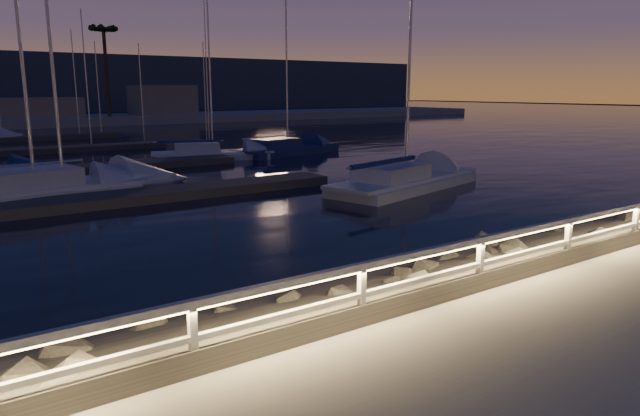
# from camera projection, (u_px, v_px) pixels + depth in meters

# --- Properties ---
(ground) EXTENTS (400.00, 400.00, 0.00)m
(ground) POSITION_uv_depth(u_px,v_px,m) (312.00, 337.00, 9.13)
(ground) COLOR #9F988F
(ground) RESTS_ON ground
(harbor_water) EXTENTS (400.00, 440.00, 0.60)m
(harbor_water) POSITION_uv_depth(u_px,v_px,m) (24.00, 172.00, 34.43)
(harbor_water) COLOR black
(harbor_water) RESTS_ON ground
(guard_rail) EXTENTS (44.11, 0.12, 1.06)m
(guard_rail) POSITION_uv_depth(u_px,v_px,m) (309.00, 292.00, 8.93)
(guard_rail) COLOR silver
(guard_rail) RESTS_ON ground
(riprap) EXTENTS (36.17, 2.58, 1.31)m
(riprap) POSITION_uv_depth(u_px,v_px,m) (306.00, 308.00, 10.95)
(riprap) COLOR #605C52
(riprap) RESTS_ON ground
(floating_docks) EXTENTS (22.00, 36.00, 0.40)m
(floating_docks) POSITION_uv_depth(u_px,v_px,m) (20.00, 160.00, 35.34)
(floating_docks) COLOR #544B45
(floating_docks) RESTS_ON ground
(palm_right) EXTENTS (3.00, 3.00, 12.20)m
(palm_right) POSITION_uv_depth(u_px,v_px,m) (104.00, 33.00, 73.72)
(palm_right) COLOR #473221
(palm_right) RESTS_ON ground
(sailboat_c) EXTENTS (9.77, 4.65, 16.00)m
(sailboat_c) POSITION_uv_depth(u_px,v_px,m) (57.00, 187.00, 23.95)
(sailboat_c) COLOR silver
(sailboat_c) RESTS_ON ground
(sailboat_d) EXTENTS (9.59, 4.93, 15.62)m
(sailboat_d) POSITION_uv_depth(u_px,v_px,m) (403.00, 180.00, 26.04)
(sailboat_d) COLOR silver
(sailboat_d) RESTS_ON ground
(sailboat_f) EXTENTS (8.81, 2.96, 14.83)m
(sailboat_f) POSITION_uv_depth(u_px,v_px,m) (29.00, 190.00, 23.29)
(sailboat_f) COLOR silver
(sailboat_f) RESTS_ON ground
(sailboat_h) EXTENTS (9.06, 4.53, 14.77)m
(sailboat_h) POSITION_uv_depth(u_px,v_px,m) (285.00, 148.00, 40.29)
(sailboat_h) COLOR navy
(sailboat_h) RESTS_ON ground
(sailboat_l) EXTENTS (8.07, 4.66, 13.19)m
(sailboat_l) POSITION_uv_depth(u_px,v_px,m) (210.00, 153.00, 37.41)
(sailboat_l) COLOR silver
(sailboat_l) RESTS_ON ground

